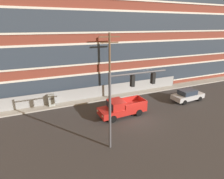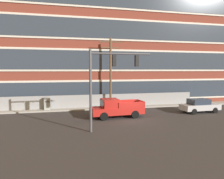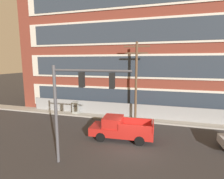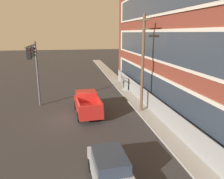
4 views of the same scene
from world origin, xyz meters
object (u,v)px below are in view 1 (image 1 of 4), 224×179
at_px(traffic_signal_mast, 126,95).
at_px(utility_pole_near_corner, 110,64).
at_px(pickup_truck_red, 121,108).
at_px(electrical_cabinet, 52,101).
at_px(sedan_silver, 188,95).

xyz_separation_m(traffic_signal_mast, utility_pole_near_corner, (2.46, 9.56, 0.38)).
height_order(traffic_signal_mast, pickup_truck_red, traffic_signal_mast).
relative_size(utility_pole_near_corner, electrical_cabinet, 5.28).
bearing_deg(pickup_truck_red, electrical_cabinet, 142.69).
xyz_separation_m(traffic_signal_mast, electrical_cabinet, (-5.16, 9.92, -3.69)).
relative_size(pickup_truck_red, electrical_cabinet, 3.33).
distance_m(utility_pole_near_corner, electrical_cabinet, 8.65).
relative_size(pickup_truck_red, sedan_silver, 1.22).
bearing_deg(utility_pole_near_corner, pickup_truck_red, -96.89).
bearing_deg(sedan_silver, electrical_cabinet, 163.63).
bearing_deg(utility_pole_near_corner, sedan_silver, -26.28).
distance_m(sedan_silver, utility_pole_near_corner, 11.23).
bearing_deg(utility_pole_near_corner, traffic_signal_mast, -104.41).
xyz_separation_m(traffic_signal_mast, sedan_silver, (11.83, 4.93, -3.72)).
height_order(traffic_signal_mast, sedan_silver, traffic_signal_mast).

